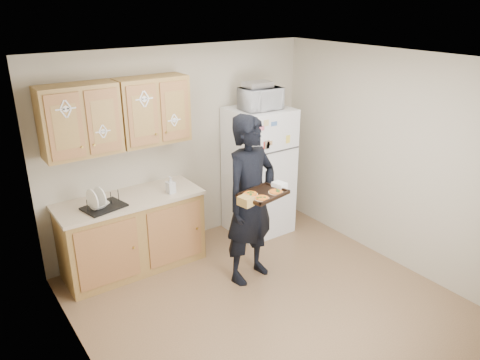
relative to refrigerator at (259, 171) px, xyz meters
name	(u,v)px	position (x,y,z in m)	size (l,w,h in m)	color
floor	(267,304)	(-0.95, -1.43, -0.85)	(3.60, 3.60, 0.00)	brown
ceiling	(274,61)	(-0.95, -1.43, 1.65)	(3.60, 3.60, 0.00)	white
wall_back	(181,148)	(-0.95, 0.37, 0.40)	(3.60, 0.04, 2.50)	#B7AB94
wall_front	(439,283)	(-0.95, -3.23, 0.40)	(3.60, 0.04, 2.50)	#B7AB94
wall_left	(82,249)	(-2.75, -1.43, 0.40)	(0.04, 3.60, 2.50)	#B7AB94
wall_right	(392,160)	(0.85, -1.43, 0.40)	(0.04, 3.60, 2.50)	#B7AB94
refrigerator	(259,171)	(0.00, 0.00, 0.00)	(0.75, 0.70, 1.70)	white
base_cabinet	(133,235)	(-1.80, 0.05, -0.42)	(1.60, 0.60, 0.86)	olive
countertop	(129,199)	(-1.80, 0.05, 0.03)	(1.64, 0.64, 0.04)	beige
upper_cab_left	(80,121)	(-2.20, 0.18, 0.98)	(0.80, 0.33, 0.75)	olive
upper_cab_right	(152,110)	(-1.38, 0.18, 0.98)	(0.80, 0.33, 0.75)	olive
cereal_box	(276,203)	(0.52, 0.24, -0.69)	(0.20, 0.07, 0.32)	gold
person	(251,201)	(-0.78, -0.89, 0.10)	(0.69, 0.46, 1.90)	black
baking_tray	(263,194)	(-0.84, -1.18, 0.29)	(0.46, 0.34, 0.04)	black
pizza_front_left	(262,198)	(-0.93, -1.28, 0.31)	(0.15, 0.15, 0.02)	orange
pizza_front_right	(276,192)	(-0.72, -1.24, 0.31)	(0.15, 0.15, 0.02)	orange
pizza_back_left	(250,194)	(-0.97, -1.13, 0.31)	(0.15, 0.15, 0.02)	orange
microwave	(261,99)	(-0.03, -0.05, 0.99)	(0.49, 0.33, 0.27)	white
foil_pan	(258,85)	(-0.05, -0.02, 1.16)	(0.33, 0.23, 0.07)	silver
dish_rack	(103,201)	(-2.12, -0.05, 0.13)	(0.42, 0.32, 0.17)	black
bowl	(99,205)	(-2.18, -0.05, 0.10)	(0.21, 0.21, 0.05)	white
soap_bottle	(171,185)	(-1.34, -0.09, 0.15)	(0.09, 0.09, 0.20)	white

